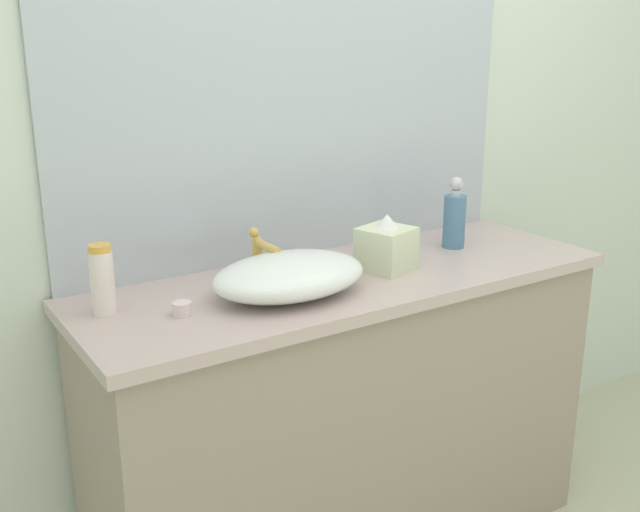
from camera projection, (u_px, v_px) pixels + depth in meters
bathroom_wall_rear at (327, 118)px, 2.27m from camera, size 6.00×0.06×2.60m
vanity_counter at (348, 418)px, 2.22m from camera, size 1.55×0.52×0.90m
wall_mirror_panel at (300, 43)px, 2.11m from camera, size 1.50×0.01×1.24m
sink_basin at (289, 276)px, 1.92m from camera, size 0.42×0.29×0.11m
faucet at (261, 251)px, 2.03m from camera, size 0.03×0.15×0.14m
soap_dispenser at (454, 218)px, 2.33m from camera, size 0.07×0.07×0.22m
lotion_bottle at (102, 280)px, 1.78m from camera, size 0.06×0.06×0.17m
tissue_box at (386, 246)px, 2.12m from camera, size 0.17×0.17×0.16m
candle_jar at (182, 309)px, 1.79m from camera, size 0.05×0.05×0.03m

